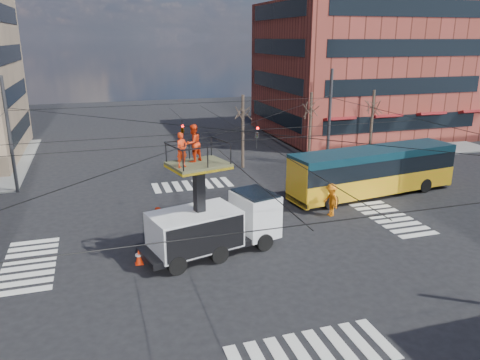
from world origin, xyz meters
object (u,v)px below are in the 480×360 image
city_bus (373,170)px  utility_truck (214,213)px  worker_ground (158,226)px  traffic_cone (139,257)px  flagger (331,200)px

city_bus → utility_truck: bearing=-163.8°
worker_ground → city_bus: bearing=-51.7°
worker_ground → traffic_cone: bearing=171.8°
utility_truck → traffic_cone: (-3.79, -0.22, -1.73)m
city_bus → traffic_cone: (-16.32, -5.73, -1.36)m
city_bus → worker_ground: 15.58m
city_bus → worker_ground: (-15.09, -3.79, -0.70)m
utility_truck → city_bus: 13.69m
traffic_cone → flagger: flagger is taller
utility_truck → worker_ground: bearing=132.1°
city_bus → worker_ground: size_ratio=6.05×
utility_truck → traffic_cone: utility_truck is taller
traffic_cone → flagger: 12.11m
worker_ground → flagger: size_ratio=1.02×
utility_truck → worker_ground: (-2.56, 1.71, -1.07)m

